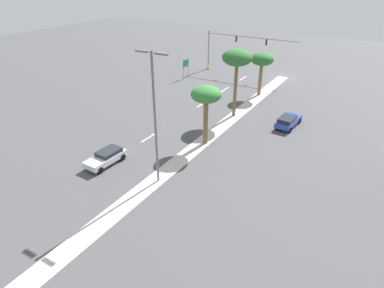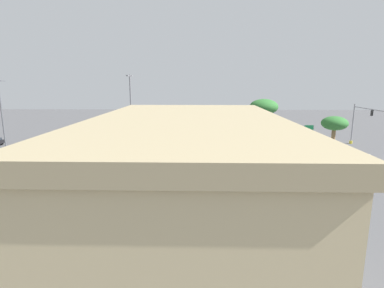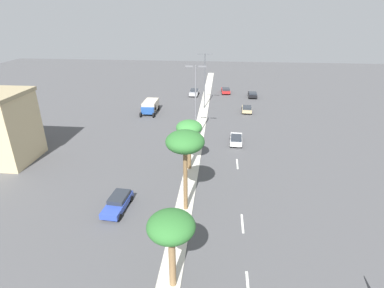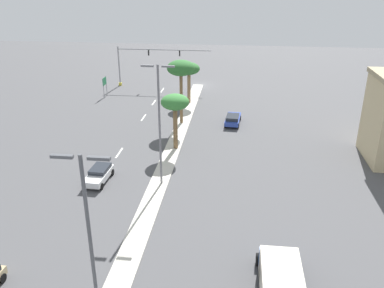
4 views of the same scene
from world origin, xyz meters
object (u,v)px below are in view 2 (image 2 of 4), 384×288
at_px(commercial_building, 188,231).
at_px(street_lamp_inboard, 131,113).
at_px(street_lamp_rear, 2,115).
at_px(traffic_signal_gantry, 366,121).
at_px(directional_road_sign, 309,130).
at_px(sedan_white_right, 142,148).
at_px(sedan_tan_far, 50,144).
at_px(palm_tree_center, 264,108).
at_px(sedan_blue_outboard, 278,174).
at_px(palm_tree_leading, 334,125).
at_px(palm_tree_left, 197,123).

xyz_separation_m(commercial_building, street_lamp_inboard, (27.24, 8.41, 2.03)).
bearing_deg(street_lamp_rear, traffic_signal_gantry, -79.42).
distance_m(directional_road_sign, sedan_white_right, 29.39).
bearing_deg(traffic_signal_gantry, commercial_building, 144.12).
height_order(directional_road_sign, street_lamp_inboard, street_lamp_inboard).
relative_size(street_lamp_rear, sedan_tan_far, 2.77).
xyz_separation_m(street_lamp_rear, sedan_tan_far, (8.49, -1.65, -5.67)).
distance_m(traffic_signal_gantry, directional_road_sign, 8.88).
relative_size(traffic_signal_gantry, commercial_building, 1.28).
bearing_deg(sedan_white_right, palm_tree_center, -108.36).
xyz_separation_m(street_lamp_rear, sedan_white_right, (5.85, -17.14, -5.66)).
bearing_deg(sedan_tan_far, traffic_signal_gantry, -88.50).
xyz_separation_m(traffic_signal_gantry, directional_road_sign, (4.44, 7.37, -2.19)).
bearing_deg(traffic_signal_gantry, palm_tree_center, 117.65).
distance_m(sedan_tan_far, sedan_white_right, 15.71).
distance_m(palm_tree_center, street_lamp_inboard, 17.05).
relative_size(palm_tree_center, street_lamp_rear, 0.78).
relative_size(palm_tree_center, sedan_tan_far, 2.16).
xyz_separation_m(traffic_signal_gantry, commercial_building, (-37.37, 27.03, 0.17)).
relative_size(traffic_signal_gantry, directional_road_sign, 5.19).
height_order(directional_road_sign, sedan_tan_far, directional_road_sign).
bearing_deg(sedan_blue_outboard, directional_road_sign, -26.70).
distance_m(traffic_signal_gantry, sedan_blue_outboard, 24.64).
height_order(traffic_signal_gantry, sedan_blue_outboard, traffic_signal_gantry).
bearing_deg(palm_tree_center, palm_tree_leading, -89.17).
bearing_deg(traffic_signal_gantry, street_lamp_inboard, 105.95).
bearing_deg(palm_tree_left, sedan_white_right, 54.01).
bearing_deg(palm_tree_center, directional_road_sign, -38.09).
bearing_deg(street_lamp_inboard, palm_tree_left, -90.40).
height_order(palm_tree_left, sedan_tan_far, palm_tree_left).
height_order(directional_road_sign, palm_tree_left, palm_tree_left).
height_order(street_lamp_rear, sedan_blue_outboard, street_lamp_rear).
bearing_deg(street_lamp_rear, commercial_building, -137.11).
distance_m(palm_tree_left, street_lamp_inboard, 8.60).
relative_size(palm_tree_left, sedan_white_right, 1.50).
bearing_deg(street_lamp_inboard, directional_road_sign, -62.58).
bearing_deg(palm_tree_left, street_lamp_inboard, 89.60).
distance_m(commercial_building, street_lamp_inboard, 28.58).
bearing_deg(palm_tree_left, palm_tree_center, -86.38).
bearing_deg(directional_road_sign, street_lamp_rear, 107.49).
relative_size(palm_tree_left, street_lamp_inboard, 0.56).
bearing_deg(sedan_blue_outboard, palm_tree_center, 4.24).
xyz_separation_m(palm_tree_leading, sedan_tan_far, (8.18, 41.79, -4.53)).
distance_m(commercial_building, palm_tree_center, 29.15).
distance_m(directional_road_sign, street_lamp_inboard, 31.93).
relative_size(palm_tree_leading, palm_tree_left, 0.97).
relative_size(palm_tree_left, street_lamp_rear, 0.59).
bearing_deg(palm_tree_leading, street_lamp_rear, 90.41).
bearing_deg(street_lamp_rear, street_lamp_inboard, -91.00).
bearing_deg(sedan_white_right, palm_tree_leading, -101.88).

